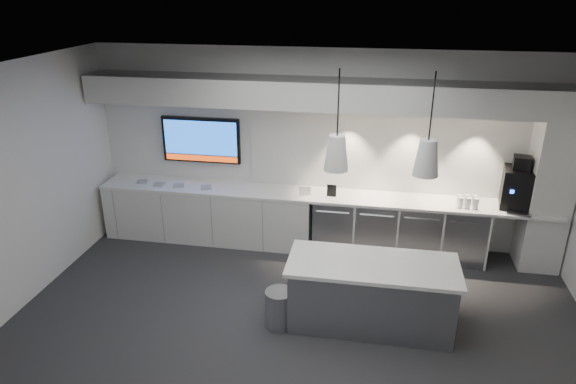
% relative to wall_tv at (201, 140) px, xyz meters
% --- Properties ---
extents(floor, '(7.00, 7.00, 0.00)m').
position_rel_wall_tv_xyz_m(floor, '(1.90, -2.45, -1.56)').
color(floor, '#2D2D2F').
rests_on(floor, ground).
extents(ceiling, '(7.00, 7.00, 0.00)m').
position_rel_wall_tv_xyz_m(ceiling, '(1.90, -2.45, 1.44)').
color(ceiling, black).
rests_on(ceiling, wall_back).
extents(wall_back, '(7.00, 0.00, 7.00)m').
position_rel_wall_tv_xyz_m(wall_back, '(1.90, 0.05, -0.06)').
color(wall_back, white).
rests_on(wall_back, floor).
extents(wall_left, '(0.00, 7.00, 7.00)m').
position_rel_wall_tv_xyz_m(wall_left, '(-1.60, -2.45, -0.06)').
color(wall_left, white).
rests_on(wall_left, floor).
extents(back_counter, '(6.80, 0.65, 0.04)m').
position_rel_wall_tv_xyz_m(back_counter, '(1.90, -0.27, -0.68)').
color(back_counter, white).
rests_on(back_counter, left_base_cabinets).
extents(left_base_cabinets, '(3.30, 0.63, 0.86)m').
position_rel_wall_tv_xyz_m(left_base_cabinets, '(0.15, -0.27, -1.13)').
color(left_base_cabinets, silver).
rests_on(left_base_cabinets, floor).
extents(fridge_unit_a, '(0.60, 0.61, 0.85)m').
position_rel_wall_tv_xyz_m(fridge_unit_a, '(2.15, -0.27, -1.13)').
color(fridge_unit_a, '#9A9DA2').
rests_on(fridge_unit_a, floor).
extents(fridge_unit_b, '(0.60, 0.61, 0.85)m').
position_rel_wall_tv_xyz_m(fridge_unit_b, '(2.78, -0.27, -1.13)').
color(fridge_unit_b, '#9A9DA2').
rests_on(fridge_unit_b, floor).
extents(fridge_unit_c, '(0.60, 0.61, 0.85)m').
position_rel_wall_tv_xyz_m(fridge_unit_c, '(3.41, -0.27, -1.13)').
color(fridge_unit_c, '#9A9DA2').
rests_on(fridge_unit_c, floor).
extents(fridge_unit_d, '(0.60, 0.61, 0.85)m').
position_rel_wall_tv_xyz_m(fridge_unit_d, '(4.04, -0.27, -1.13)').
color(fridge_unit_d, '#9A9DA2').
rests_on(fridge_unit_d, floor).
extents(backsplash, '(4.60, 0.03, 1.30)m').
position_rel_wall_tv_xyz_m(backsplash, '(3.10, 0.03, -0.01)').
color(backsplash, silver).
rests_on(backsplash, wall_back).
extents(soffit, '(6.90, 0.60, 0.40)m').
position_rel_wall_tv_xyz_m(soffit, '(1.90, -0.25, 0.84)').
color(soffit, silver).
rests_on(soffit, wall_back).
extents(column, '(0.55, 0.55, 2.60)m').
position_rel_wall_tv_xyz_m(column, '(5.10, -0.25, -0.26)').
color(column, silver).
rests_on(column, floor).
extents(wall_tv, '(1.25, 0.07, 0.72)m').
position_rel_wall_tv_xyz_m(wall_tv, '(0.00, 0.00, 0.00)').
color(wall_tv, black).
rests_on(wall_tv, wall_back).
extents(island, '(1.98, 0.86, 0.84)m').
position_rel_wall_tv_xyz_m(island, '(2.77, -2.11, -1.14)').
color(island, '#9A9DA2').
rests_on(island, floor).
extents(bin, '(0.42, 0.42, 0.48)m').
position_rel_wall_tv_xyz_m(bin, '(1.70, -2.33, -1.32)').
color(bin, '#9A9DA2').
rests_on(bin, floor).
extents(coffee_machine, '(0.48, 0.63, 0.74)m').
position_rel_wall_tv_xyz_m(coffee_machine, '(4.69, -0.25, -0.35)').
color(coffee_machine, black).
rests_on(coffee_machine, back_counter).
extents(sign_black, '(0.14, 0.03, 0.18)m').
position_rel_wall_tv_xyz_m(sign_black, '(2.10, -0.33, -0.57)').
color(sign_black, black).
rests_on(sign_black, back_counter).
extents(sign_white, '(0.18, 0.05, 0.14)m').
position_rel_wall_tv_xyz_m(sign_white, '(1.70, -0.37, -0.59)').
color(sign_white, white).
rests_on(sign_white, back_counter).
extents(cup_cluster, '(0.29, 0.18, 0.16)m').
position_rel_wall_tv_xyz_m(cup_cluster, '(4.03, -0.38, -0.58)').
color(cup_cluster, white).
rests_on(cup_cluster, back_counter).
extents(tray_a, '(0.20, 0.20, 0.02)m').
position_rel_wall_tv_xyz_m(tray_a, '(-0.92, -0.30, -0.65)').
color(tray_a, '#9E9E9E').
rests_on(tray_a, back_counter).
extents(tray_b, '(0.17, 0.17, 0.02)m').
position_rel_wall_tv_xyz_m(tray_b, '(-0.60, -0.37, -0.65)').
color(tray_b, '#9E9E9E').
rests_on(tray_b, back_counter).
extents(tray_c, '(0.20, 0.20, 0.02)m').
position_rel_wall_tv_xyz_m(tray_c, '(-0.29, -0.35, -0.65)').
color(tray_c, '#9E9E9E').
rests_on(tray_c, back_counter).
extents(tray_d, '(0.20, 0.20, 0.02)m').
position_rel_wall_tv_xyz_m(tray_d, '(0.16, -0.35, -0.65)').
color(tray_d, '#9E9E9E').
rests_on(tray_d, back_counter).
extents(pendant_left, '(0.27, 0.27, 1.09)m').
position_rel_wall_tv_xyz_m(pendant_left, '(2.29, -2.11, 0.59)').
color(pendant_left, silver).
rests_on(pendant_left, ceiling).
extents(pendant_right, '(0.27, 0.27, 1.09)m').
position_rel_wall_tv_xyz_m(pendant_right, '(3.24, -2.11, 0.59)').
color(pendant_right, silver).
rests_on(pendant_right, ceiling).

